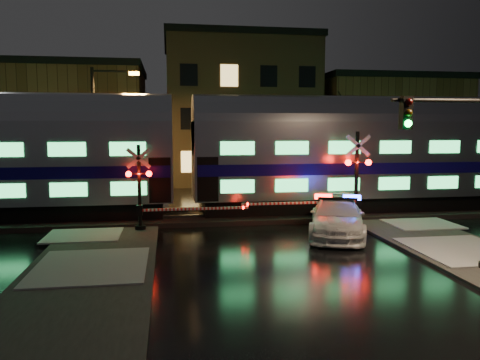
{
  "coord_description": "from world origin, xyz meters",
  "views": [
    {
      "loc": [
        -4.01,
        -18.12,
        4.54
      ],
      "look_at": [
        -0.83,
        2.5,
        2.2
      ],
      "focal_mm": 35.0,
      "sensor_mm": 36.0,
      "label": 1
    }
  ],
  "objects_px": {
    "traffic_light": "(467,177)",
    "streetlight": "(99,128)",
    "police_car": "(337,217)",
    "crossing_signal_left": "(148,197)",
    "crossing_signal_right": "(350,187)"
  },
  "relations": [
    {
      "from": "traffic_light",
      "to": "streetlight",
      "type": "distance_m",
      "value": 19.14
    },
    {
      "from": "police_car",
      "to": "crossing_signal_left",
      "type": "bearing_deg",
      "value": -173.33
    },
    {
      "from": "crossing_signal_left",
      "to": "police_car",
      "type": "bearing_deg",
      "value": -13.34
    },
    {
      "from": "crossing_signal_right",
      "to": "streetlight",
      "type": "distance_m",
      "value": 14.07
    },
    {
      "from": "police_car",
      "to": "crossing_signal_right",
      "type": "xyz_separation_m",
      "value": [
        1.29,
        1.89,
        1.02
      ]
    },
    {
      "from": "police_car",
      "to": "traffic_light",
      "type": "relative_size",
      "value": 1.02
    },
    {
      "from": "police_car",
      "to": "crossing_signal_right",
      "type": "bearing_deg",
      "value": 75.58
    },
    {
      "from": "police_car",
      "to": "crossing_signal_left",
      "type": "height_order",
      "value": "crossing_signal_left"
    },
    {
      "from": "police_car",
      "to": "streetlight",
      "type": "xyz_separation_m",
      "value": [
        -10.79,
        8.57,
        3.73
      ]
    },
    {
      "from": "crossing_signal_left",
      "to": "streetlight",
      "type": "distance_m",
      "value": 7.87
    },
    {
      "from": "crossing_signal_right",
      "to": "streetlight",
      "type": "bearing_deg",
      "value": 151.03
    },
    {
      "from": "crossing_signal_left",
      "to": "streetlight",
      "type": "height_order",
      "value": "streetlight"
    },
    {
      "from": "streetlight",
      "to": "crossing_signal_right",
      "type": "bearing_deg",
      "value": -28.97
    },
    {
      "from": "crossing_signal_right",
      "to": "crossing_signal_left",
      "type": "distance_m",
      "value": 9.19
    },
    {
      "from": "police_car",
      "to": "streetlight",
      "type": "height_order",
      "value": "streetlight"
    }
  ]
}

